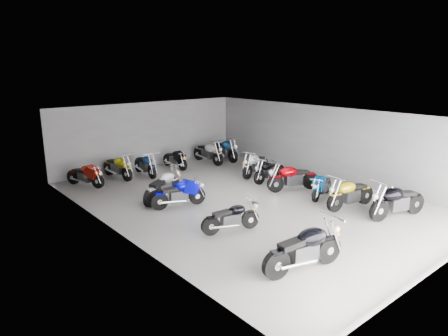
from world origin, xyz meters
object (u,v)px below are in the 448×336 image
at_px(motorcycle_left_c, 231,217).
at_px(motorcycle_back_a, 85,175).
at_px(motorcycle_right_e, 269,171).
at_px(motorcycle_back_d, 175,159).
at_px(drain_grate, 253,203).
at_px(motorcycle_back_b, 118,167).
at_px(motorcycle_right_c, 322,186).
at_px(motorcycle_back_f, 225,150).
at_px(motorcycle_right_f, 255,164).
at_px(motorcycle_left_f, 164,186).
at_px(motorcycle_right_b, 350,193).
at_px(motorcycle_back_c, 145,165).
at_px(motorcycle_right_a, 397,201).
at_px(motorcycle_left_a, 305,249).
at_px(motorcycle_right_d, 293,178).
at_px(motorcycle_back_e, 208,152).
at_px(motorcycle_left_e, 179,194).

bearing_deg(motorcycle_left_c, motorcycle_back_a, -151.82).
bearing_deg(motorcycle_right_e, motorcycle_back_d, 17.34).
bearing_deg(drain_grate, motorcycle_back_b, 109.77).
distance_m(motorcycle_right_c, motorcycle_back_f, 7.33).
bearing_deg(motorcycle_right_f, motorcycle_left_f, 76.72).
height_order(motorcycle_right_b, motorcycle_back_c, motorcycle_right_b).
distance_m(motorcycle_back_a, motorcycle_back_c, 2.78).
distance_m(motorcycle_right_e, motorcycle_back_f, 4.56).
bearing_deg(motorcycle_right_a, motorcycle_right_c, 18.35).
height_order(motorcycle_left_a, motorcycle_left_f, motorcycle_left_a).
distance_m(motorcycle_left_f, motorcycle_back_d, 4.90).
bearing_deg(motorcycle_right_f, motorcycle_back_b, 37.39).
bearing_deg(motorcycle_back_c, motorcycle_left_c, 85.32).
relative_size(drain_grate, motorcycle_back_f, 0.13).
height_order(motorcycle_right_b, motorcycle_right_d, motorcycle_right_d).
xyz_separation_m(motorcycle_back_b, motorcycle_back_e, (4.92, -0.27, 0.04)).
xyz_separation_m(motorcycle_left_c, motorcycle_left_e, (0.02, 2.87, 0.04)).
bearing_deg(motorcycle_back_e, motorcycle_right_b, 88.38).
height_order(motorcycle_right_b, motorcycle_back_b, motorcycle_right_b).
distance_m(drain_grate, motorcycle_right_b, 3.48).
xyz_separation_m(drain_grate, motorcycle_right_e, (2.56, 1.64, 0.47)).
bearing_deg(motorcycle_left_f, motorcycle_back_f, 97.10).
height_order(motorcycle_left_f, motorcycle_right_a, motorcycle_right_a).
height_order(motorcycle_left_c, motorcycle_back_d, motorcycle_back_d).
xyz_separation_m(drain_grate, motorcycle_left_f, (-2.33, 2.40, 0.54)).
height_order(motorcycle_right_b, motorcycle_back_e, motorcycle_back_e).
xyz_separation_m(motorcycle_back_b, motorcycle_back_c, (1.18, -0.37, -0.02)).
relative_size(motorcycle_right_d, motorcycle_back_f, 0.90).
distance_m(motorcycle_left_e, motorcycle_back_d, 5.67).
bearing_deg(motorcycle_right_e, motorcycle_left_f, 76.46).
distance_m(drain_grate, motorcycle_right_e, 3.08).
height_order(motorcycle_right_f, motorcycle_back_b, motorcycle_right_f).
height_order(motorcycle_back_d, motorcycle_back_e, motorcycle_back_e).
bearing_deg(motorcycle_left_e, motorcycle_right_f, 118.90).
xyz_separation_m(motorcycle_right_a, motorcycle_back_b, (-4.97, 10.43, -0.04)).
bearing_deg(motorcycle_back_b, motorcycle_right_a, 109.30).
bearing_deg(motorcycle_back_c, motorcycle_right_f, 144.51).
distance_m(motorcycle_right_b, motorcycle_right_d, 2.65).
bearing_deg(motorcycle_back_c, motorcycle_right_d, 124.47).
distance_m(motorcycle_left_c, motorcycle_back_c, 7.52).
distance_m(motorcycle_right_e, motorcycle_back_e, 4.45).
bearing_deg(motorcycle_right_a, motorcycle_right_d, 20.00).
distance_m(motorcycle_right_a, motorcycle_back_d, 10.52).
bearing_deg(motorcycle_right_e, motorcycle_left_a, 135.31).
bearing_deg(motorcycle_back_b, motorcycle_right_c, 116.25).
distance_m(motorcycle_left_a, motorcycle_right_a, 5.19).
distance_m(motorcycle_left_f, motorcycle_right_b, 6.78).
relative_size(motorcycle_left_e, motorcycle_right_c, 1.10).
bearing_deg(motorcycle_left_c, motorcycle_right_d, 124.71).
bearing_deg(motorcycle_right_a, motorcycle_left_e, 56.83).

